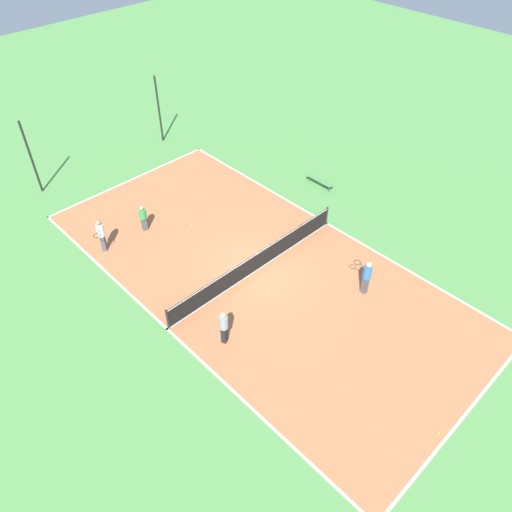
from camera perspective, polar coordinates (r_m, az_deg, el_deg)
The scene contains 14 objects.
ground_plane at distance 23.14m, azimuth 0.00°, elevation -1.66°, with size 80.00×80.00×0.00m, color #518E47.
court_surface at distance 23.13m, azimuth 0.00°, elevation -1.64°, with size 10.26×21.05×0.02m.
tennis_net at distance 22.76m, azimuth 0.00°, elevation -0.64°, with size 10.06×0.10×1.06m.
bench at distance 28.58m, azimuth 7.28°, elevation 8.55°, with size 0.36×1.76×0.45m.
player_near_blue at distance 21.90m, azimuth 12.53°, elevation -2.14°, with size 0.39×0.95×1.80m.
player_near_white at distance 24.61m, azimuth -17.30°, elevation 2.51°, with size 0.88×0.91×1.81m.
player_baseline_gray at distance 19.61m, azimuth -3.70°, elevation -7.90°, with size 0.47×0.47×1.69m.
player_far_green at distance 25.52m, azimuth -12.78°, elevation 4.41°, with size 0.44×0.44×1.45m.
tennis_ball_midcourt at distance 22.00m, azimuth 1.48°, elevation -4.35°, with size 0.07×0.07×0.07m, color #CCE033.
tennis_ball_right_alley at distance 25.81m, azimuth -7.40°, elevation 3.50°, with size 0.07×0.07×0.07m, color #CCE033.
tennis_ball_far_baseline at distance 19.11m, azimuth 20.10°, elevation -18.49°, with size 0.07×0.07×0.07m, color #CCE033.
tennis_ball_left_sideline at distance 26.59m, azimuth 1.16°, elevation 5.18°, with size 0.07×0.07×0.07m, color #CCE033.
fence_post_back_left at distance 29.61m, azimuth -24.31°, elevation 10.20°, with size 0.12×0.12×4.23m.
fence_post_back_right at distance 32.70m, azimuth -11.04°, elevation 16.11°, with size 0.12×0.12×4.23m.
Camera 1 is at (-11.63, -12.10, 15.93)m, focal length 35.00 mm.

